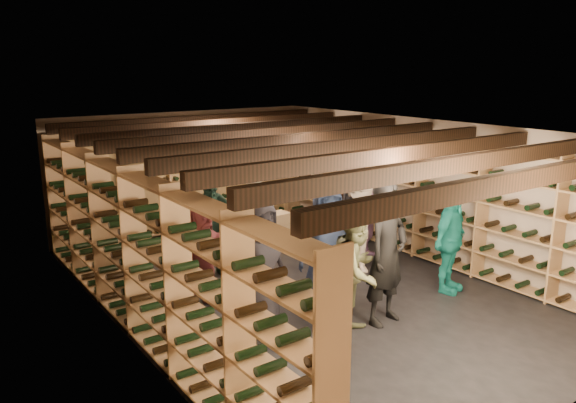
# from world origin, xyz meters

# --- Properties ---
(ground) EXTENTS (8.00, 8.00, 0.00)m
(ground) POSITION_xyz_m (0.00, 0.00, 0.00)
(ground) COLOR black
(ground) RESTS_ON ground
(walls) EXTENTS (5.52, 8.02, 2.40)m
(walls) POSITION_xyz_m (0.00, 0.00, 1.20)
(walls) COLOR #C4B098
(walls) RESTS_ON ground
(ceiling) EXTENTS (5.50, 8.00, 0.01)m
(ceiling) POSITION_xyz_m (0.00, 0.00, 2.40)
(ceiling) COLOR beige
(ceiling) RESTS_ON walls
(ceiling_joists) EXTENTS (5.40, 7.12, 0.18)m
(ceiling_joists) POSITION_xyz_m (0.00, 0.00, 2.26)
(ceiling_joists) COLOR black
(ceiling_joists) RESTS_ON ground
(wine_rack_left) EXTENTS (0.32, 7.50, 2.15)m
(wine_rack_left) POSITION_xyz_m (-2.57, 0.00, 1.08)
(wine_rack_left) COLOR #A68151
(wine_rack_left) RESTS_ON ground
(wine_rack_right) EXTENTS (0.32, 7.50, 2.15)m
(wine_rack_right) POSITION_xyz_m (2.57, 0.00, 1.08)
(wine_rack_right) COLOR #A68151
(wine_rack_right) RESTS_ON ground
(wine_rack_back) EXTENTS (4.70, 0.30, 2.15)m
(wine_rack_back) POSITION_xyz_m (0.00, 3.83, 1.07)
(wine_rack_back) COLOR #A68151
(wine_rack_back) RESTS_ON ground
(crate_stack_left) EXTENTS (0.54, 0.40, 0.68)m
(crate_stack_left) POSITION_xyz_m (-0.79, 2.68, 0.34)
(crate_stack_left) COLOR tan
(crate_stack_left) RESTS_ON ground
(crate_stack_right) EXTENTS (0.52, 0.36, 0.68)m
(crate_stack_right) POSITION_xyz_m (0.68, 1.74, 0.34)
(crate_stack_right) COLOR tan
(crate_stack_right) RESTS_ON ground
(crate_loose) EXTENTS (0.51, 0.34, 0.17)m
(crate_loose) POSITION_xyz_m (1.49, 2.92, 0.09)
(crate_loose) COLOR tan
(crate_loose) RESTS_ON ground
(person_0) EXTENTS (0.90, 0.65, 1.71)m
(person_0) POSITION_xyz_m (-1.30, -0.81, 0.85)
(person_0) COLOR black
(person_0) RESTS_ON ground
(person_1) EXTENTS (0.76, 0.57, 1.89)m
(person_1) POSITION_xyz_m (0.17, -1.57, 0.95)
(person_1) COLOR black
(person_1) RESTS_ON ground
(person_2) EXTENTS (0.99, 0.90, 1.66)m
(person_2) POSITION_xyz_m (-0.38, -1.60, 0.83)
(person_2) COLOR #5C603C
(person_2) RESTS_ON ground
(person_3) EXTENTS (1.22, 0.98, 1.65)m
(person_3) POSITION_xyz_m (1.13, -0.01, 0.82)
(person_3) COLOR beige
(person_3) RESTS_ON ground
(person_4) EXTENTS (1.01, 0.64, 1.60)m
(person_4) POSITION_xyz_m (1.67, -1.39, 0.80)
(person_4) COLOR #168377
(person_4) RESTS_ON ground
(person_5) EXTENTS (1.54, 0.93, 1.58)m
(person_5) POSITION_xyz_m (-1.60, 0.19, 0.79)
(person_5) COLOR brown
(person_5) RESTS_ON ground
(person_6) EXTENTS (0.99, 0.83, 1.72)m
(person_6) POSITION_xyz_m (-0.07, -0.63, 0.86)
(person_6) COLOR #1F2D4B
(person_6) RESTS_ON ground
(person_7) EXTENTS (0.69, 0.46, 1.86)m
(person_7) POSITION_xyz_m (-0.41, 0.65, 0.93)
(person_7) COLOR gray
(person_7) RESTS_ON ground
(person_8) EXTENTS (0.79, 0.64, 1.53)m
(person_8) POSITION_xyz_m (1.15, 0.54, 0.76)
(person_8) COLOR #3F2717
(person_8) RESTS_ON ground
(person_10) EXTENTS (0.99, 0.44, 1.66)m
(person_10) POSITION_xyz_m (-0.86, 1.30, 0.83)
(person_10) COLOR #244839
(person_10) RESTS_ON ground
(person_11) EXTENTS (1.51, 0.92, 1.56)m
(person_11) POSITION_xyz_m (1.69, 0.46, 0.78)
(person_11) COLOR #8B6090
(person_11) RESTS_ON ground
(person_12) EXTENTS (0.85, 0.64, 1.58)m
(person_12) POSITION_xyz_m (2.18, 1.30, 0.79)
(person_12) COLOR #2D2D32
(person_12) RESTS_ON ground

